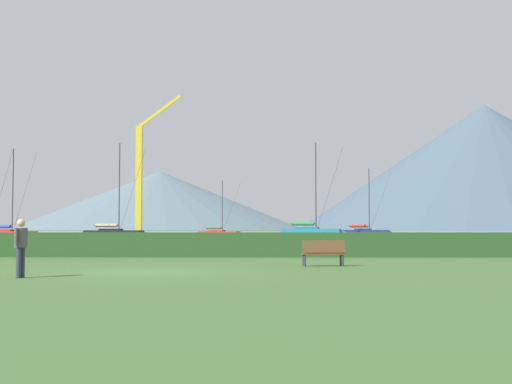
# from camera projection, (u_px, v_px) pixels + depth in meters

# --- Properties ---
(ground_plane) EXTENTS (1000.00, 1000.00, 0.00)m
(ground_plane) POSITION_uv_depth(u_px,v_px,m) (144.00, 272.00, 21.72)
(ground_plane) COLOR #3D602D
(harbor_water) EXTENTS (320.00, 246.00, 0.00)m
(harbor_water) POSITION_uv_depth(u_px,v_px,m) (249.00, 234.00, 158.52)
(harbor_water) COLOR #8499A8
(harbor_water) RESTS_ON ground_plane
(hedge_line) EXTENTS (80.00, 1.20, 1.17)m
(hedge_line) POSITION_uv_depth(u_px,v_px,m) (185.00, 245.00, 32.73)
(hedge_line) COLOR #284C23
(hedge_line) RESTS_ON ground_plane
(sailboat_slip_0) EXTENTS (6.66, 3.47, 8.01)m
(sailboat_slip_0) POSITION_uv_depth(u_px,v_px,m) (220.00, 234.00, 95.04)
(sailboat_slip_0) COLOR red
(sailboat_slip_0) RESTS_ON harbor_water
(sailboat_slip_1) EXTENTS (8.01, 2.86, 11.57)m
(sailboat_slip_1) POSITION_uv_depth(u_px,v_px,m) (115.00, 234.00, 81.55)
(sailboat_slip_1) COLOR black
(sailboat_slip_1) RESTS_ON harbor_water
(sailboat_slip_3) EXTENTS (7.94, 3.08, 10.01)m
(sailboat_slip_3) POSITION_uv_depth(u_px,v_px,m) (366.00, 233.00, 98.76)
(sailboat_slip_3) COLOR navy
(sailboat_slip_3) RESTS_ON harbor_water
(sailboat_slip_6) EXTENTS (9.38, 4.37, 13.00)m
(sailboat_slip_6) POSITION_uv_depth(u_px,v_px,m) (312.00, 232.00, 92.35)
(sailboat_slip_6) COLOR #19707A
(sailboat_slip_6) RESTS_ON harbor_water
(sailboat_slip_8) EXTENTS (7.44, 3.60, 10.28)m
(sailboat_slip_8) POSITION_uv_depth(u_px,v_px,m) (9.00, 235.00, 76.44)
(sailboat_slip_8) COLOR red
(sailboat_slip_8) RESTS_ON harbor_water
(park_bench_near_path) EXTENTS (1.60, 0.64, 0.95)m
(park_bench_near_path) POSITION_uv_depth(u_px,v_px,m) (323.00, 252.00, 24.76)
(park_bench_near_path) COLOR brown
(park_bench_near_path) RESTS_ON ground_plane
(person_seated_viewer) EXTENTS (0.36, 0.56, 1.65)m
(person_seated_viewer) POSITION_uv_depth(u_px,v_px,m) (21.00, 243.00, 19.10)
(person_seated_viewer) COLOR #2D3347
(person_seated_viewer) RESTS_ON ground_plane
(dock_crane) EXTENTS (6.57, 2.00, 19.21)m
(dock_crane) POSITION_uv_depth(u_px,v_px,m) (140.00, 188.00, 90.90)
(dock_crane) COLOR #333338
(dock_crane) RESTS_ON ground_plane
(distant_hill_west_ridge) EXTENTS (184.08, 184.08, 37.11)m
(distant_hill_west_ridge) POSITION_uv_depth(u_px,v_px,m) (160.00, 201.00, 433.35)
(distant_hill_west_ridge) COLOR slate
(distant_hill_west_ridge) RESTS_ON ground_plane
(distant_hill_central_peak) EXTENTS (212.84, 212.84, 70.99)m
(distant_hill_central_peak) POSITION_uv_depth(u_px,v_px,m) (485.00, 167.00, 384.63)
(distant_hill_central_peak) COLOR #425666
(distant_hill_central_peak) RESTS_ON ground_plane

